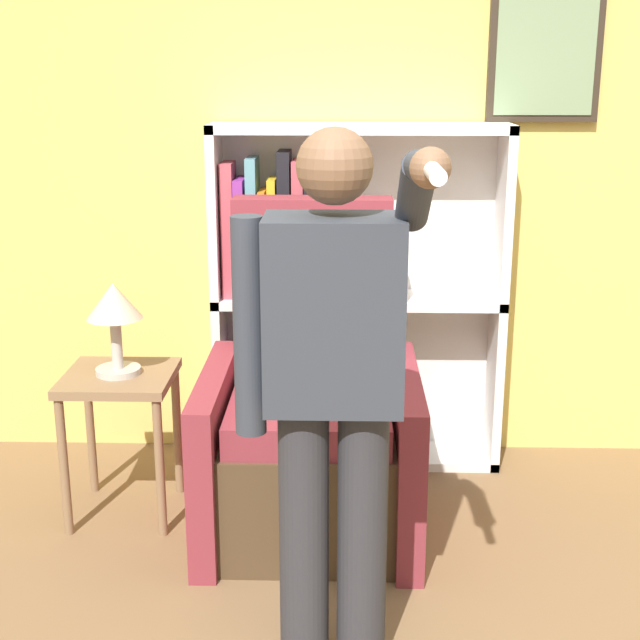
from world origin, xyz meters
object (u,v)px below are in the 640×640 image
Objects in this scene: person_standing at (333,382)px; table_lamp at (114,310)px; armchair at (311,430)px; bookcase at (320,306)px; side_table at (120,400)px.

person_standing is 1.29m from table_lamp.
armchair is 0.91m from table_lamp.
person_standing reaches higher than bookcase.
person_standing is at bearing -83.84° from armchair.
person_standing reaches higher than side_table.
table_lamp is (-0.00, 0.00, 0.37)m from side_table.
armchair is at bearing -3.66° from table_lamp.
side_table is 0.37m from table_lamp.
bookcase is at bearing 35.54° from side_table.
armchair is 0.78m from side_table.
side_table is at bearing 132.20° from person_standing.
person_standing is (0.08, -1.52, 0.18)m from bookcase.
bookcase is at bearing 88.13° from armchair.
bookcase is 1.00m from side_table.
person_standing is 2.69× the size of side_table.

